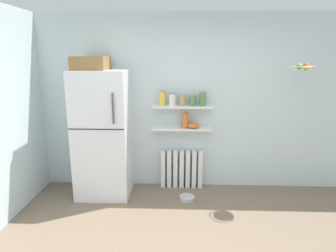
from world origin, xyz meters
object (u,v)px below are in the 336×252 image
(storage_jar_4, at_px, (203,98))
(hanging_fruit_basket, at_px, (303,67))
(storage_jar_1, at_px, (172,99))
(storage_jar_3, at_px, (193,100))
(pet_food_bowl, at_px, (187,198))
(storage_jar_2, at_px, (182,100))
(storage_jar_0, at_px, (162,98))
(shelf_bowl, at_px, (193,125))
(vase, at_px, (185,120))
(refrigerator, at_px, (103,131))
(radiator, at_px, (182,169))

(storage_jar_4, relative_size, hanging_fruit_basket, 0.70)
(storage_jar_1, relative_size, storage_jar_3, 1.13)
(storage_jar_1, height_order, pet_food_bowl, storage_jar_1)
(storage_jar_4, xyz_separation_m, pet_food_bowl, (-0.22, -0.40, -1.37))
(storage_jar_2, xyz_separation_m, hanging_fruit_basket, (1.57, -0.27, 0.48))
(storage_jar_0, distance_m, shelf_bowl, 0.60)
(storage_jar_0, bearing_deg, vase, -0.00)
(vase, height_order, hanging_fruit_basket, hanging_fruit_basket)
(storage_jar_1, distance_m, hanging_fruit_basket, 1.80)
(pet_food_bowl, bearing_deg, refrigerator, 171.72)
(refrigerator, relative_size, vase, 8.90)
(refrigerator, xyz_separation_m, storage_jar_0, (0.84, 0.22, 0.45))
(storage_jar_2, distance_m, pet_food_bowl, 1.40)
(pet_food_bowl, bearing_deg, storage_jar_1, 119.54)
(vase, relative_size, hanging_fruit_basket, 0.71)
(storage_jar_2, distance_m, shelf_bowl, 0.40)
(refrigerator, distance_m, storage_jar_2, 1.23)
(storage_jar_1, bearing_deg, storage_jar_3, -0.00)
(refrigerator, height_order, hanging_fruit_basket, refrigerator)
(storage_jar_0, distance_m, pet_food_bowl, 1.47)
(storage_jar_1, bearing_deg, storage_jar_0, 180.00)
(refrigerator, height_order, pet_food_bowl, refrigerator)
(refrigerator, distance_m, radiator, 1.33)
(refrigerator, bearing_deg, vase, 10.58)
(storage_jar_0, height_order, storage_jar_1, storage_jar_0)
(refrigerator, height_order, vase, refrigerator)
(shelf_bowl, height_order, pet_food_bowl, shelf_bowl)
(storage_jar_4, relative_size, pet_food_bowl, 1.00)
(radiator, height_order, storage_jar_2, storage_jar_2)
(storage_jar_3, height_order, hanging_fruit_basket, hanging_fruit_basket)
(radiator, xyz_separation_m, storage_jar_0, (-0.29, -0.03, 1.10))
(storage_jar_2, bearing_deg, hanging_fruit_basket, -9.60)
(radiator, relative_size, storage_jar_3, 3.88)
(storage_jar_4, relative_size, shelf_bowl, 1.21)
(storage_jar_3, height_order, pet_food_bowl, storage_jar_3)
(storage_jar_1, xyz_separation_m, storage_jar_3, (0.29, -0.00, -0.01))
(storage_jar_0, height_order, shelf_bowl, storage_jar_0)
(shelf_bowl, bearing_deg, storage_jar_4, 0.00)
(storage_jar_3, xyz_separation_m, shelf_bowl, (0.01, 0.00, -0.37))
(radiator, relative_size, vase, 2.86)
(vase, height_order, pet_food_bowl, vase)
(storage_jar_4, bearing_deg, hanging_fruit_basket, -11.76)
(storage_jar_0, xyz_separation_m, storage_jar_3, (0.44, -0.00, -0.03))
(storage_jar_3, distance_m, shelf_bowl, 0.37)
(storage_jar_0, bearing_deg, storage_jar_3, -0.00)
(storage_jar_3, xyz_separation_m, pet_food_bowl, (-0.07, -0.40, -1.34))
(storage_jar_1, bearing_deg, refrigerator, -167.47)
(storage_jar_3, relative_size, vase, 0.74)
(storage_jar_2, height_order, vase, storage_jar_2)
(storage_jar_4, relative_size, vase, 0.97)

